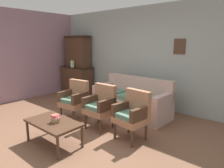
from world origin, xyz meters
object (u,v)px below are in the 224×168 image
(coffee_table, at_px, (53,124))
(armchair_row_middle, at_px, (75,98))
(armchair_near_couch_end, at_px, (132,113))
(book_stack_on_table, at_px, (56,119))
(armchair_by_doorway, at_px, (101,105))
(vase_on_cabinet, at_px, (72,64))
(side_cabinet, at_px, (77,80))
(floral_couch, at_px, (132,101))

(coffee_table, bearing_deg, armchair_row_middle, 122.97)
(armchair_near_couch_end, xyz_separation_m, book_stack_on_table, (-0.85, -1.04, -0.01))
(armchair_by_doorway, height_order, coffee_table, armchair_by_doorway)
(vase_on_cabinet, bearing_deg, armchair_near_couch_end, -22.21)
(side_cabinet, distance_m, armchair_by_doorway, 3.08)
(floral_couch, xyz_separation_m, book_stack_on_table, (-0.09, -2.12, 0.16))
(armchair_by_doorway, bearing_deg, coffee_table, -97.21)
(floral_couch, distance_m, coffee_table, 2.13)
(armchair_by_doorway, relative_size, coffee_table, 0.90)
(armchair_near_couch_end, relative_size, book_stack_on_table, 5.98)
(side_cabinet, distance_m, vase_on_cabinet, 0.60)
(vase_on_cabinet, bearing_deg, book_stack_on_table, -43.53)
(armchair_near_couch_end, height_order, book_stack_on_table, armchair_near_couch_end)
(book_stack_on_table, bearing_deg, armchair_near_couch_end, 50.79)
(armchair_row_middle, xyz_separation_m, coffee_table, (0.65, -1.00, -0.12))
(book_stack_on_table, bearing_deg, armchair_by_doorway, 86.08)
(armchair_row_middle, relative_size, armchair_by_doorway, 1.00)
(coffee_table, height_order, book_stack_on_table, book_stack_on_table)
(coffee_table, bearing_deg, vase_on_cabinet, 135.67)
(vase_on_cabinet, distance_m, coffee_table, 3.56)
(armchair_by_doorway, distance_m, armchair_near_couch_end, 0.78)
(vase_on_cabinet, height_order, armchair_row_middle, vase_on_cabinet)
(armchair_by_doorway, xyz_separation_m, armchair_near_couch_end, (0.78, 0.01, 0.00))
(side_cabinet, height_order, armchair_near_couch_end, side_cabinet)
(floral_couch, relative_size, armchair_row_middle, 2.14)
(armchair_row_middle, bearing_deg, book_stack_on_table, -54.40)
(vase_on_cabinet, bearing_deg, coffee_table, -44.33)
(book_stack_on_table, bearing_deg, side_cabinet, 134.55)
(floral_couch, xyz_separation_m, armchair_near_couch_end, (0.76, -1.08, 0.17))
(floral_couch, height_order, book_stack_on_table, floral_couch)
(armchair_by_doorway, xyz_separation_m, book_stack_on_table, (-0.07, -1.03, -0.01))
(armchair_near_couch_end, bearing_deg, coffee_table, -130.90)
(floral_couch, bearing_deg, side_cabinet, 169.51)
(side_cabinet, xyz_separation_m, armchair_near_couch_end, (3.42, -1.57, 0.03))
(vase_on_cabinet, distance_m, armchair_near_couch_end, 3.73)
(armchair_by_doorway, bearing_deg, side_cabinet, 149.06)
(armchair_near_couch_end, bearing_deg, vase_on_cabinet, 157.79)
(side_cabinet, height_order, armchair_row_middle, side_cabinet)
(side_cabinet, height_order, coffee_table, side_cabinet)
(vase_on_cabinet, bearing_deg, floral_couch, -6.84)
(side_cabinet, bearing_deg, book_stack_on_table, -45.45)
(side_cabinet, xyz_separation_m, floral_couch, (2.66, -0.49, -0.14))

